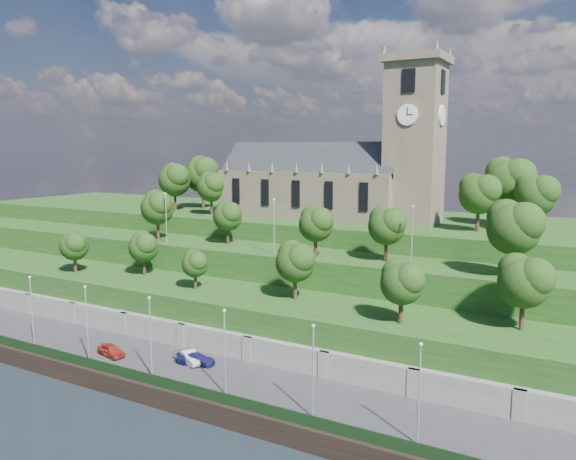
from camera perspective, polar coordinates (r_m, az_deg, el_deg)
The scene contains 17 objects.
ground at distance 64.06m, azimuth -13.79°, elevation -16.90°, with size 320.00×320.00×0.00m, color black.
promenade at distance 67.75m, azimuth -10.27°, elevation -14.42°, with size 160.00×12.00×2.00m, color #2D2D30.
quay_wall at distance 63.57m, azimuth -13.86°, elevation -16.02°, with size 160.00×0.50×2.20m, color black.
fence at distance 63.40m, azimuth -13.50°, elevation -14.59°, with size 160.00×0.10×1.20m, color #163216.
retaining_wall at distance 71.57m, azimuth -7.20°, elevation -11.80°, with size 160.00×2.10×5.00m.
embankment_lower at distance 75.74m, azimuth -4.49°, elevation -9.41°, with size 160.00×12.00×8.00m, color #1C4015.
embankment_upper at distance 84.20m, azimuth -0.34°, elevation -6.14°, with size 160.00×10.00×12.00m, color #1C4015.
hilltop at distance 102.22m, azimuth 5.46°, elevation -2.72°, with size 160.00×32.00×15.00m, color #1C4015.
church at distance 96.44m, azimuth 5.06°, elevation 5.62°, with size 38.60×12.35×27.60m.
trees_lower at distance 70.33m, azimuth 0.24°, elevation -3.31°, with size 68.97×9.06×8.09m.
trees_upper at distance 78.05m, azimuth 3.62°, elevation 1.27°, with size 61.68×8.35×9.15m.
trees_hilltop at distance 96.37m, azimuth 4.52°, elevation 5.03°, with size 70.51×16.22×10.74m.
lamp_posts_promenade at distance 64.40m, azimuth -13.81°, elevation -9.91°, with size 60.36×0.36×9.07m.
lamp_posts_upper at distance 79.61m, azimuth -1.41°, elevation 0.81°, with size 40.36×0.36×8.02m.
car_left at distance 72.89m, azimuth -17.52°, elevation -11.57°, with size 1.70×4.22×1.44m, color maroon.
car_middle at distance 68.61m, azimuth -10.05°, elevation -12.55°, with size 1.56×4.48×1.48m, color #9FA0A4.
car_right at distance 68.01m, azimuth -9.30°, elevation -12.79°, with size 1.85×4.56×1.32m, color #171751.
Camera 1 is at (40.11, -41.96, 27.09)m, focal length 35.00 mm.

